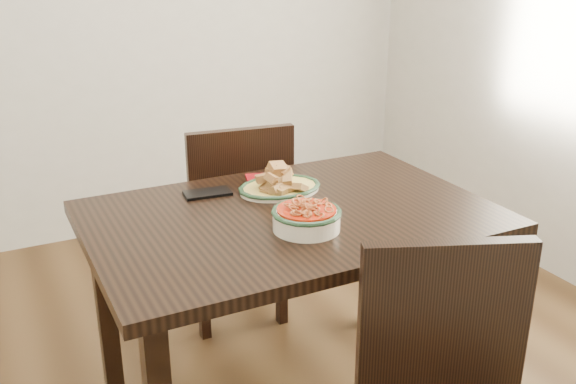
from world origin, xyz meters
name	(u,v)px	position (x,y,z in m)	size (l,w,h in m)	color
dining_table	(291,239)	(0.12, -0.06, 0.66)	(1.25, 0.84, 0.75)	black
chair_far	(236,214)	(0.18, 0.56, 0.50)	(0.47, 0.47, 0.89)	black
fish_plate	(280,179)	(0.17, 0.12, 0.79)	(0.28, 0.22, 0.11)	silver
noodle_bowl	(306,216)	(0.10, -0.20, 0.79)	(0.21, 0.21, 0.08)	white
smartphone	(207,193)	(-0.06, 0.21, 0.76)	(0.16, 0.08, 0.01)	black
napkin	(262,179)	(0.16, 0.25, 0.76)	(0.11, 0.09, 0.01)	maroon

